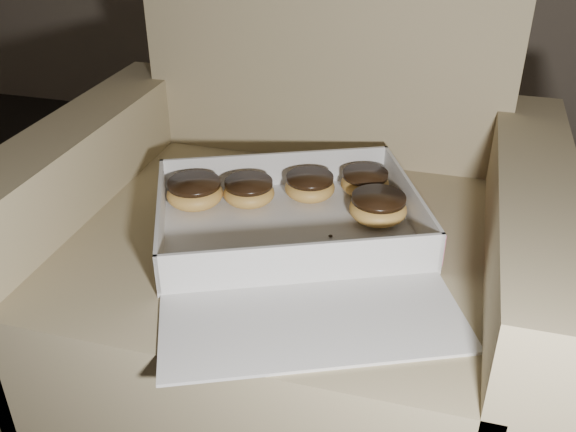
# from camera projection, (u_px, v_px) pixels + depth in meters

# --- Properties ---
(armchair) EXTENTS (0.91, 0.77, 0.95)m
(armchair) POSITION_uv_depth(u_px,v_px,m) (292.00, 267.00, 1.21)
(armchair) COLOR #8F825B
(armchair) RESTS_ON floor
(bakery_box) EXTENTS (0.59, 0.63, 0.07)m
(bakery_box) POSITION_uv_depth(u_px,v_px,m) (294.00, 237.00, 1.04)
(bakery_box) COLOR silver
(bakery_box) RESTS_ON armchair
(donut_a) EXTENTS (0.09, 0.09, 0.05)m
(donut_a) POSITION_uv_depth(u_px,v_px,m) (249.00, 191.00, 1.14)
(donut_a) COLOR gold
(donut_a) RESTS_ON bakery_box
(donut_b) EXTENTS (0.09, 0.09, 0.04)m
(donut_b) POSITION_uv_depth(u_px,v_px,m) (365.00, 182.00, 1.17)
(donut_b) COLOR gold
(donut_b) RESTS_ON bakery_box
(donut_c) EXTENTS (0.09, 0.09, 0.05)m
(donut_c) POSITION_uv_depth(u_px,v_px,m) (310.00, 186.00, 1.16)
(donut_c) COLOR gold
(donut_c) RESTS_ON bakery_box
(donut_d) EXTENTS (0.10, 0.10, 0.05)m
(donut_d) POSITION_uv_depth(u_px,v_px,m) (378.00, 208.00, 1.09)
(donut_d) COLOR gold
(donut_d) RESTS_ON bakery_box
(donut_e) EXTENTS (0.10, 0.10, 0.05)m
(donut_e) POSITION_uv_depth(u_px,v_px,m) (195.00, 192.00, 1.13)
(donut_e) COLOR gold
(donut_e) RESTS_ON bakery_box
(crumb_a) EXTENTS (0.01, 0.01, 0.00)m
(crumb_a) POSITION_uv_depth(u_px,v_px,m) (327.00, 263.00, 0.99)
(crumb_a) COLOR black
(crumb_a) RESTS_ON bakery_box
(crumb_b) EXTENTS (0.01, 0.01, 0.00)m
(crumb_b) POSITION_uv_depth(u_px,v_px,m) (306.00, 264.00, 0.98)
(crumb_b) COLOR black
(crumb_b) RESTS_ON bakery_box
(crumb_c) EXTENTS (0.01, 0.01, 0.00)m
(crumb_c) POSITION_uv_depth(u_px,v_px,m) (331.00, 236.00, 1.05)
(crumb_c) COLOR black
(crumb_c) RESTS_ON bakery_box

